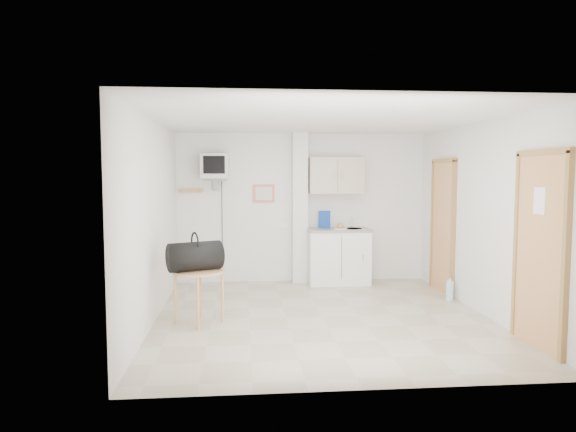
{
  "coord_description": "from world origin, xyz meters",
  "views": [
    {
      "loc": [
        -1.01,
        -6.38,
        1.83
      ],
      "look_at": [
        -0.39,
        0.6,
        1.25
      ],
      "focal_mm": 32.0,
      "sensor_mm": 36.0,
      "label": 1
    }
  ],
  "objects": [
    {
      "name": "crt_television",
      "position": [
        -1.45,
        2.02,
        1.94
      ],
      "size": [
        0.44,
        0.45,
        2.15
      ],
      "color": "slate",
      "rests_on": "ground"
    },
    {
      "name": "room_envelope",
      "position": [
        0.24,
        0.09,
        1.54
      ],
      "size": [
        4.24,
        4.54,
        2.55
      ],
      "color": "white",
      "rests_on": "ground"
    },
    {
      "name": "kitchenette",
      "position": [
        0.57,
        2.0,
        0.8
      ],
      "size": [
        1.03,
        0.58,
        2.1
      ],
      "color": "white",
      "rests_on": "ground"
    },
    {
      "name": "round_table",
      "position": [
        -1.55,
        -0.13,
        0.58
      ],
      "size": [
        0.65,
        0.65,
        0.66
      ],
      "rotation": [
        0.0,
        0.0,
        0.04
      ],
      "color": "tan",
      "rests_on": "ground"
    },
    {
      "name": "duffel_bag",
      "position": [
        -1.59,
        -0.17,
        0.84
      ],
      "size": [
        0.72,
        0.58,
        0.47
      ],
      "rotation": [
        0.0,
        0.0,
        0.42
      ],
      "color": "black",
      "rests_on": "round_table"
    },
    {
      "name": "water_bottle",
      "position": [
        1.98,
        0.7,
        0.14
      ],
      "size": [
        0.11,
        0.11,
        0.32
      ],
      "color": "silver",
      "rests_on": "ground"
    },
    {
      "name": "ground",
      "position": [
        0.0,
        0.0,
        0.0
      ],
      "size": [
        4.5,
        4.5,
        0.0
      ],
      "primitive_type": "plane",
      "color": "#B6A691",
      "rests_on": "ground"
    }
  ]
}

